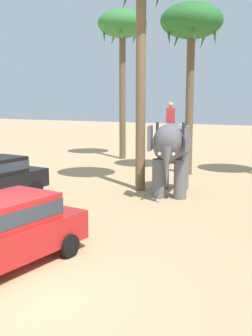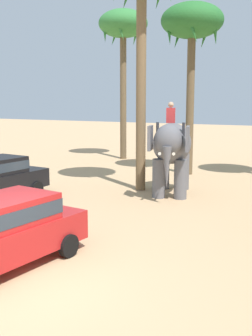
{
  "view_description": "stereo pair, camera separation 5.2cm",
  "coord_description": "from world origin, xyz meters",
  "px_view_note": "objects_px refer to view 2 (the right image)",
  "views": [
    {
      "loc": [
        5.74,
        -6.37,
        3.95
      ],
      "look_at": [
        -0.84,
        6.27,
        1.6
      ],
      "focal_mm": 44.1,
      "sensor_mm": 36.0,
      "label": 1
    },
    {
      "loc": [
        5.78,
        -6.34,
        3.95
      ],
      "look_at": [
        -0.84,
        6.27,
        1.6
      ],
      "focal_mm": 44.1,
      "sensor_mm": 36.0,
      "label": 2
    }
  ],
  "objects_px": {
    "elephant_with_mahout": "(171,148)",
    "palm_tree_far_back": "(192,26)",
    "palm_tree_behind_elephant": "(123,29)",
    "car_sedan_foreground": "(6,229)"
  },
  "relations": [
    {
      "from": "elephant_with_mahout",
      "to": "palm_tree_behind_elephant",
      "type": "bearing_deg",
      "value": 128.61
    },
    {
      "from": "car_sedan_foreground",
      "to": "palm_tree_behind_elephant",
      "type": "distance_m",
      "value": 20.09
    },
    {
      "from": "car_sedan_foreground",
      "to": "palm_tree_far_back",
      "type": "xyz_separation_m",
      "value": [
        -0.29,
        13.95,
        6.74
      ]
    },
    {
      "from": "palm_tree_far_back",
      "to": "elephant_with_mahout",
      "type": "bearing_deg",
      "value": -79.19
    },
    {
      "from": "car_sedan_foreground",
      "to": "palm_tree_behind_elephant",
      "type": "relative_size",
      "value": 0.44
    },
    {
      "from": "car_sedan_foreground",
      "to": "palm_tree_behind_elephant",
      "type": "height_order",
      "value": "palm_tree_behind_elephant"
    },
    {
      "from": "car_sedan_foreground",
      "to": "palm_tree_behind_elephant",
      "type": "xyz_separation_m",
      "value": [
        -6.2,
        17.55,
        7.57
      ]
    },
    {
      "from": "elephant_with_mahout",
      "to": "palm_tree_far_back",
      "type": "distance_m",
      "value": 7.62
    },
    {
      "from": "car_sedan_foreground",
      "to": "palm_tree_far_back",
      "type": "distance_m",
      "value": 15.49
    },
    {
      "from": "palm_tree_behind_elephant",
      "to": "palm_tree_far_back",
      "type": "distance_m",
      "value": 6.98
    }
  ]
}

